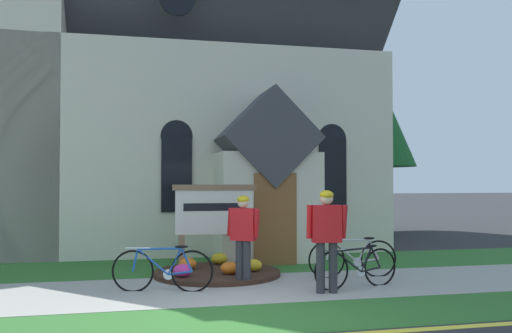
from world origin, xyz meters
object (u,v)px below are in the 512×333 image
(bicycle_white, at_px, (163,270))
(bicycle_black, at_px, (353,258))
(church_sign, at_px, (215,214))
(roadside_conifer, at_px, (360,101))
(bicycle_orange, at_px, (357,268))
(cyclist_in_red_jersey, at_px, (327,232))
(cyclist_in_green_jersey, at_px, (243,233))

(bicycle_white, height_order, bicycle_black, bicycle_white)
(bicycle_black, bearing_deg, church_sign, 156.28)
(roadside_conifer, bearing_deg, bicycle_orange, -114.22)
(bicycle_black, height_order, cyclist_in_red_jersey, cyclist_in_red_jersey)
(bicycle_black, height_order, roadside_conifer, roadside_conifer)
(bicycle_white, bearing_deg, bicycle_orange, -7.01)
(bicycle_black, distance_m, roadside_conifer, 11.20)
(bicycle_orange, bearing_deg, bicycle_white, 172.99)
(bicycle_black, bearing_deg, roadside_conifer, 65.30)
(bicycle_orange, distance_m, bicycle_black, 1.08)
(bicycle_orange, distance_m, cyclist_in_green_jersey, 2.15)
(bicycle_white, relative_size, roadside_conifer, 0.23)
(church_sign, relative_size, cyclist_in_green_jersey, 1.12)
(bicycle_orange, bearing_deg, cyclist_in_red_jersey, -153.35)
(cyclist_in_green_jersey, bearing_deg, bicycle_black, 6.80)
(church_sign, xyz_separation_m, bicycle_white, (-1.16, -1.74, -0.85))
(bicycle_black, relative_size, roadside_conifer, 0.24)
(church_sign, bearing_deg, bicycle_white, -123.75)
(cyclist_in_green_jersey, bearing_deg, church_sign, 102.73)
(cyclist_in_red_jersey, bearing_deg, bicycle_white, 164.22)
(church_sign, bearing_deg, bicycle_black, -23.72)
(bicycle_white, bearing_deg, roadside_conifer, 50.81)
(cyclist_in_green_jersey, distance_m, roadside_conifer, 12.27)
(cyclist_in_red_jersey, relative_size, roadside_conifer, 0.23)
(bicycle_orange, bearing_deg, bicycle_black, 70.35)
(church_sign, bearing_deg, cyclist_in_green_jersey, -77.27)
(cyclist_in_green_jersey, height_order, roadside_conifer, roadside_conifer)
(cyclist_in_red_jersey, height_order, roadside_conifer, roadside_conifer)
(bicycle_black, bearing_deg, bicycle_white, -171.06)
(bicycle_white, distance_m, roadside_conifer, 13.54)
(roadside_conifer, bearing_deg, cyclist_in_green_jersey, -124.49)
(church_sign, xyz_separation_m, bicycle_orange, (2.25, -2.16, -0.86))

